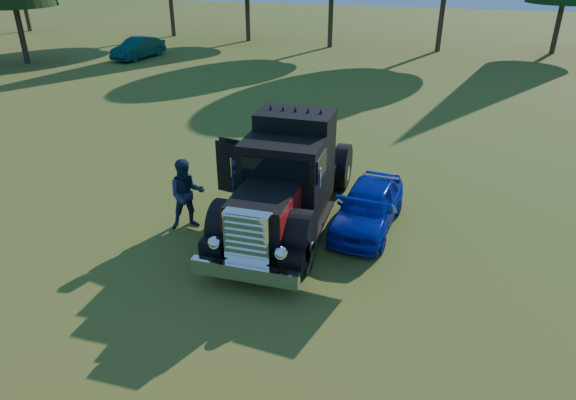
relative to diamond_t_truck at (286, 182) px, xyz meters
The scene contains 6 objects.
ground 2.27m from the diamond_t_truck, 108.89° to the right, with size 120.00×120.00×0.00m, color #3B5F1B.
diamond_t_truck is the anchor object (origin of this frame).
hotrod_coupe 2.33m from the diamond_t_truck, 11.86° to the left, with size 1.85×4.15×1.89m.
spectator_near 1.52m from the diamond_t_truck, behind, with size 0.64×0.42×1.76m, color #20344C.
spectator_far 2.71m from the diamond_t_truck, 160.48° to the right, with size 0.97×0.76×2.00m, color #1E2248.
distant_teal_car 25.67m from the diamond_t_truck, 129.63° to the left, with size 1.46×4.19×1.38m, color #0A413A.
Camera 1 is at (4.15, -10.35, 7.04)m, focal length 32.00 mm.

